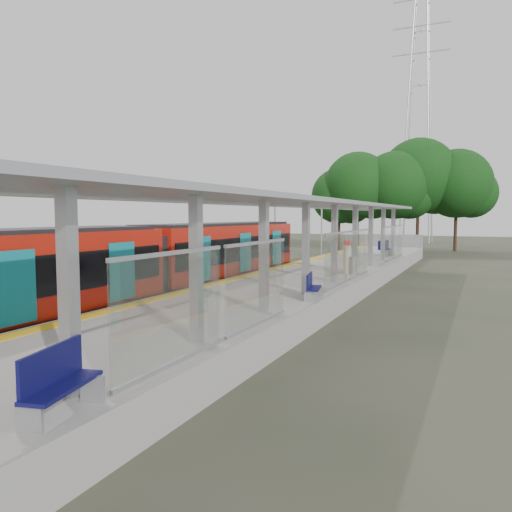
{
  "coord_description": "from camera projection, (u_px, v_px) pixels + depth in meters",
  "views": [
    {
      "loc": [
        8.18,
        -4.1,
        4.03
      ],
      "look_at": [
        -0.6,
        15.11,
        2.3
      ],
      "focal_mm": 35.0,
      "sensor_mm": 36.0,
      "label": 1
    }
  ],
  "objects": [
    {
      "name": "trackbed",
      "position": [
        229.0,
        286.0,
        27.42
      ],
      "size": [
        3.0,
        70.0,
        0.24
      ],
      "primitive_type": "cube",
      "color": "#59544C",
      "rests_on": "ground"
    },
    {
      "name": "platform",
      "position": [
        306.0,
        284.0,
        25.52
      ],
      "size": [
        6.0,
        50.0,
        1.0
      ],
      "primitive_type": "cube",
      "color": "gray",
      "rests_on": "ground"
    },
    {
      "name": "tactile_strip",
      "position": [
        261.0,
        272.0,
        26.54
      ],
      "size": [
        0.6,
        50.0,
        0.02
      ],
      "primitive_type": "cube",
      "color": "gold",
      "rests_on": "platform"
    },
    {
      "name": "end_fence",
      "position": [
        390.0,
        241.0,
        48.05
      ],
      "size": [
        6.0,
        0.1,
        1.2
      ],
      "primitive_type": "cube",
      "color": "#9EA0A5",
      "rests_on": "platform"
    },
    {
      "name": "train",
      "position": [
        139.0,
        264.0,
        20.23
      ],
      "size": [
        2.74,
        27.6,
        3.62
      ],
      "color": "black",
      "rests_on": "ground"
    },
    {
      "name": "canopy",
      "position": [
        314.0,
        211.0,
        21.1
      ],
      "size": [
        3.27,
        38.0,
        3.66
      ],
      "color": "#9EA0A5",
      "rests_on": "platform"
    },
    {
      "name": "pylon",
      "position": [
        419.0,
        112.0,
        72.47
      ],
      "size": [
        8.0,
        4.0,
        38.0
      ],
      "primitive_type": null,
      "color": "#9EA0A5",
      "rests_on": "ground"
    },
    {
      "name": "tree_cluster",
      "position": [
        401.0,
        184.0,
        55.49
      ],
      "size": [
        19.17,
        12.31,
        12.66
      ],
      "color": "#382316",
      "rests_on": "ground"
    },
    {
      "name": "catenary_masts",
      "position": [
        192.0,
        236.0,
        27.0
      ],
      "size": [
        2.08,
        48.16,
        5.4
      ],
      "color": "#9EA0A5",
      "rests_on": "ground"
    },
    {
      "name": "bench_near",
      "position": [
        58.0,
        380.0,
        7.5
      ],
      "size": [
        0.81,
        1.61,
        1.06
      ],
      "rotation": [
        0.0,
        0.0,
        0.22
      ],
      "color": "#0F0F4D",
      "rests_on": "platform"
    },
    {
      "name": "bench_mid",
      "position": [
        312.0,
        286.0,
        17.94
      ],
      "size": [
        0.69,
        1.44,
        0.94
      ],
      "rotation": [
        0.0,
        0.0,
        0.2
      ],
      "color": "#0F0F4D",
      "rests_on": "platform"
    },
    {
      "name": "bench_far",
      "position": [
        385.0,
        248.0,
        37.24
      ],
      "size": [
        0.94,
        1.77,
        1.16
      ],
      "rotation": [
        0.0,
        0.0,
        -0.26
      ],
      "color": "#0F0F4D",
      "rests_on": "platform"
    },
    {
      "name": "info_pillar_far",
      "position": [
        347.0,
        260.0,
        25.79
      ],
      "size": [
        0.39,
        0.39,
        1.72
      ],
      "rotation": [
        0.0,
        0.0,
        0.02
      ],
      "color": "#C6B890",
      "rests_on": "platform"
    },
    {
      "name": "litter_bin",
      "position": [
        353.0,
        265.0,
        25.63
      ],
      "size": [
        0.57,
        0.57,
        0.91
      ],
      "primitive_type": "cylinder",
      "rotation": [
        0.0,
        0.0,
        0.36
      ],
      "color": "#9EA0A5",
      "rests_on": "platform"
    }
  ]
}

